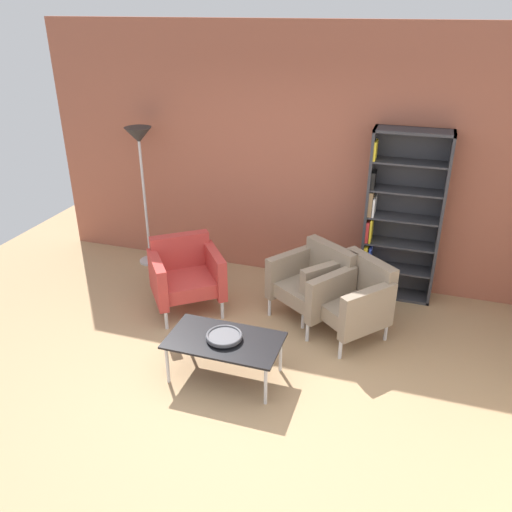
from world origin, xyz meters
TOP-DOWN VIEW (x-y plane):
  - ground_plane at (0.00, 0.00)m, footprint 8.32×8.32m
  - brick_back_panel at (0.00, 2.46)m, footprint 6.40×0.12m
  - bookshelf_tall at (1.11, 2.26)m, footprint 0.80×0.30m
  - coffee_table_low at (-0.16, 0.25)m, footprint 1.00×0.56m
  - decorative_bowl at (-0.16, 0.25)m, footprint 0.32×0.32m
  - armchair_spare_guest at (0.37, 1.48)m, footprint 0.94×0.93m
  - armchair_corner_red at (-1.00, 1.24)m, footprint 0.95×0.94m
  - armchair_by_bookshelf at (0.78, 1.30)m, footprint 0.95×0.94m
  - floor_lamp_torchiere at (-1.93, 2.12)m, footprint 0.32×0.32m

SIDE VIEW (x-z plane):
  - ground_plane at x=0.00m, z-range 0.00..0.00m
  - coffee_table_low at x=-0.16m, z-range 0.17..0.57m
  - armchair_spare_guest at x=0.37m, z-range 0.02..0.80m
  - armchair_corner_red at x=-1.00m, z-range 0.02..0.80m
  - armchair_by_bookshelf at x=0.78m, z-range 0.02..0.80m
  - decorative_bowl at x=-0.16m, z-range 0.41..0.46m
  - bookshelf_tall at x=1.11m, z-range -0.03..1.87m
  - floor_lamp_torchiere at x=-1.93m, z-range 0.58..2.32m
  - brick_back_panel at x=0.00m, z-range 0.00..2.90m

